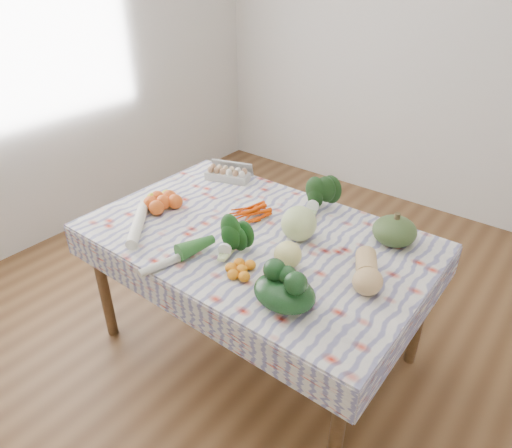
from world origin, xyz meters
name	(u,v)px	position (x,y,z in m)	size (l,w,h in m)	color
ground	(256,345)	(0.00, 0.00, 0.00)	(4.50, 4.50, 0.00)	brown
wall_back	(439,37)	(0.00, 2.25, 1.40)	(4.00, 0.04, 2.80)	silver
dining_table	(256,248)	(0.00, 0.00, 0.68)	(1.60, 1.00, 0.75)	brown
tablecloth	(256,235)	(0.00, 0.00, 0.76)	(1.66, 1.06, 0.01)	silver
egg_carton	(227,175)	(-0.51, 0.38, 0.80)	(0.26, 0.11, 0.07)	#B5B6B1
carrot_bunch	(250,216)	(-0.11, 0.09, 0.78)	(0.20, 0.19, 0.04)	#E03E01
kale_bunch	(316,196)	(0.10, 0.40, 0.84)	(0.18, 0.16, 0.16)	#153612
kabocha_squash	(394,231)	(0.56, 0.34, 0.83)	(0.21, 0.21, 0.14)	#3F592A
cabbage	(299,223)	(0.19, 0.09, 0.85)	(0.17, 0.17, 0.17)	#C4DB89
butternut_squash	(367,270)	(0.59, -0.01, 0.82)	(0.12, 0.26, 0.12)	tan
orange_cluster	(163,202)	(-0.55, -0.11, 0.80)	(0.25, 0.25, 0.08)	orange
broccoli	(227,241)	(-0.02, -0.20, 0.82)	(0.15, 0.15, 0.11)	#164A16
mandarin_cluster	(242,269)	(0.15, -0.29, 0.79)	(0.17, 0.17, 0.05)	orange
grapefruit	(288,255)	(0.27, -0.12, 0.82)	(0.12, 0.12, 0.12)	#F3ED86
spinach_bag	(284,293)	(0.40, -0.34, 0.82)	(0.26, 0.21, 0.11)	black
daikon	(138,225)	(-0.49, -0.33, 0.79)	(0.06, 0.06, 0.39)	white
leek	(177,258)	(-0.14, -0.40, 0.78)	(0.04, 0.04, 0.37)	beige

